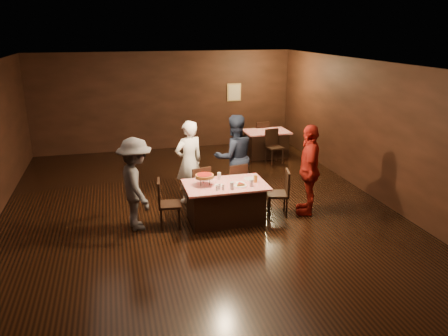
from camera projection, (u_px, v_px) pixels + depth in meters
The scene contains 23 objects.
room at pixel (195, 109), 8.67m from camera, with size 10.00×10.04×3.02m.
main_table at pixel (225, 202), 8.62m from camera, with size 1.60×1.00×0.77m, color red.
back_table at pixel (266, 144), 12.95m from camera, with size 1.30×0.90×0.77m, color red.
chair_far_left at pixel (198, 187), 9.19m from camera, with size 0.42×0.42×0.95m, color black.
chair_far_right at pixel (235, 184), 9.38m from camera, with size 0.42×0.42×0.95m, color black.
chair_end_left at pixel (170, 203), 8.33m from camera, with size 0.42×0.42×0.95m, color black.
chair_end_right at pixel (278, 193), 8.85m from camera, with size 0.42×0.42×0.95m, color black.
chair_back_near at pixel (275, 147), 12.27m from camera, with size 0.42×0.42×0.95m, color black.
chair_back_far at pixel (260, 136), 13.47m from camera, with size 0.42×0.42×0.95m, color black.
diner_white_jacket at pixel (189, 162), 9.41m from camera, with size 0.66×0.43×1.82m, color white.
diner_navy_hoodie at pixel (234, 157), 9.64m from camera, with size 0.92×0.72×1.90m, color black.
diner_grey_knit at pixel (136, 184), 8.15m from camera, with size 1.14×0.66×1.77m, color #4C4C50.
diner_red_shirt at pixel (309, 170), 8.84m from camera, with size 1.09×0.46×1.87m, color maroon.
pizza_stand at pixel (205, 176), 8.40m from camera, with size 0.38×0.38×0.22m.
plate_with_slice at pixel (240, 185), 8.39m from camera, with size 0.25×0.25×0.06m.
plate_empty at pixel (250, 179), 8.77m from camera, with size 0.25×0.25×0.01m, color white.
glass_front_left at pixel (232, 186), 8.21m from camera, with size 0.08×0.08×0.14m, color silver.
glass_front_right at pixel (251, 183), 8.35m from camera, with size 0.08×0.08×0.14m, color silver.
glass_amber at pixel (255, 179), 8.57m from camera, with size 0.08×0.08×0.14m, color #BF7F26.
glass_back at pixel (219, 176), 8.74m from camera, with size 0.08×0.08×0.14m, color silver.
condiments at pixel (220, 187), 8.18m from camera, with size 0.17×0.10×0.09m.
napkin_center at pixel (240, 183), 8.57m from camera, with size 0.16×0.16×0.01m, color white.
napkin_left at pixel (218, 185), 8.42m from camera, with size 0.16×0.16×0.01m, color white.
Camera 1 is at (-1.58, -8.48, 3.69)m, focal length 35.00 mm.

